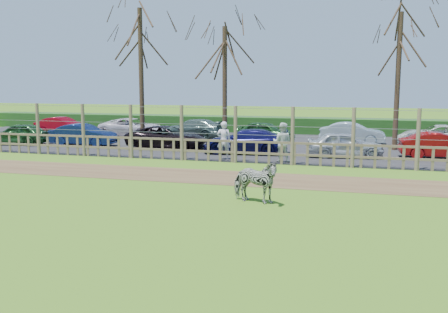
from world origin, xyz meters
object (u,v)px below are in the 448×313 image
(visitor_a, at_px, (224,140))
(car_5, at_px, (441,146))
(zebra, at_px, (255,181))
(car_0, at_px, (19,134))
(car_2, at_px, (167,137))
(car_3, at_px, (245,141))
(car_9, at_px, (193,129))
(car_10, at_px, (265,132))
(tree_left, at_px, (140,43))
(visitor_b, at_px, (282,142))
(crow, at_px, (263,180))
(tree_mid, at_px, (225,57))
(car_7, at_px, (63,126))
(car_11, at_px, (352,133))
(car_12, at_px, (438,136))
(car_8, at_px, (132,128))
(tree_right, at_px, (399,48))
(car_4, at_px, (345,144))
(car_1, at_px, (83,135))

(visitor_a, relative_size, car_5, 0.47)
(zebra, height_order, car_0, zebra)
(car_2, bearing_deg, car_3, -97.38)
(car_9, height_order, car_10, same)
(car_0, height_order, car_2, same)
(tree_left, xyz_separation_m, visitor_b, (8.48, -3.95, -4.71))
(visitor_b, distance_m, car_5, 7.43)
(car_2, xyz_separation_m, car_10, (4.45, 4.29, 0.00))
(zebra, bearing_deg, crow, 19.91)
(tree_mid, relative_size, car_5, 1.87)
(visitor_a, height_order, car_7, visitor_a)
(car_0, relative_size, car_11, 0.97)
(visitor_b, distance_m, car_12, 10.40)
(car_5, relative_size, car_7, 1.00)
(tree_left, bearing_deg, visitor_a, -34.08)
(car_11, bearing_deg, car_8, 93.06)
(tree_mid, bearing_deg, car_8, 159.74)
(tree_right, distance_m, visitor_a, 10.37)
(car_8, bearing_deg, car_5, -96.98)
(car_0, xyz_separation_m, car_4, (17.86, -0.04, 0.00))
(car_0, distance_m, car_8, 6.87)
(car_1, height_order, car_11, same)
(visitor_a, distance_m, car_1, 9.15)
(zebra, distance_m, visitor_b, 7.63)
(zebra, xyz_separation_m, car_2, (-6.93, 10.41, -0.00))
(car_0, bearing_deg, car_11, 99.26)
(crow, height_order, car_0, car_0)
(car_12, bearing_deg, car_7, -88.99)
(zebra, bearing_deg, car_5, -18.45)
(car_0, xyz_separation_m, car_1, (3.80, 0.44, 0.00))
(car_3, bearing_deg, zebra, 8.49)
(visitor_a, relative_size, car_2, 0.40)
(zebra, relative_size, car_10, 0.43)
(car_5, distance_m, car_11, 6.30)
(tree_left, xyz_separation_m, car_1, (-2.95, -1.29, -4.98))
(car_2, height_order, car_10, same)
(tree_left, relative_size, car_9, 1.90)
(zebra, height_order, car_9, zebra)
(tree_left, xyz_separation_m, car_12, (15.81, 3.42, -4.98))
(crow, bearing_deg, car_1, 147.67)
(crow, relative_size, car_9, 0.07)
(tree_mid, distance_m, car_3, 5.41)
(visitor_a, xyz_separation_m, car_1, (-8.76, 2.64, -0.26))
(car_1, relative_size, car_10, 1.03)
(car_8, xyz_separation_m, car_10, (8.71, -0.37, 0.00))
(car_9, bearing_deg, zebra, 29.83)
(car_7, relative_size, car_12, 0.84)
(tree_mid, xyz_separation_m, crow, (4.02, -9.56, -4.76))
(car_1, distance_m, car_2, 4.89)
(car_5, relative_size, car_10, 1.03)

